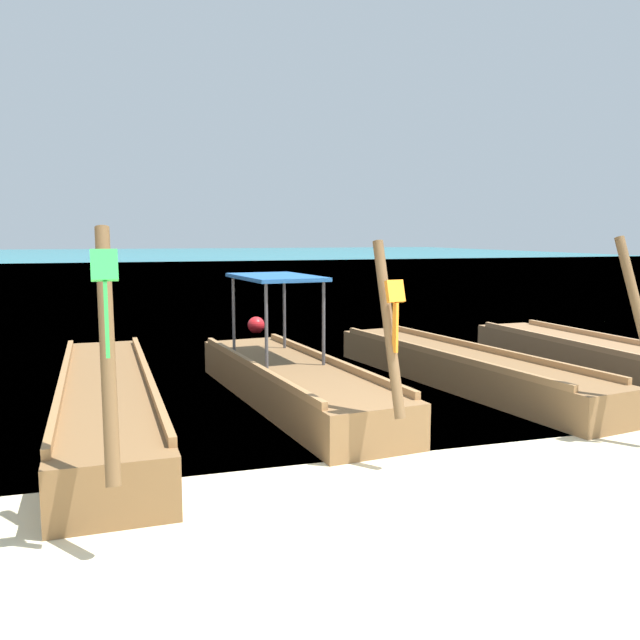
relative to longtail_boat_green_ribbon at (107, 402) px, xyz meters
The scene contains 7 objects.
ground 5.08m from the longtail_boat_green_ribbon, 54.76° to the right, with size 120.00×120.00×0.00m, color beige.
sea_water 57.83m from the longtail_boat_green_ribbon, 87.10° to the left, with size 120.00×120.00×0.00m, color #147A89.
longtail_boat_green_ribbon is the anchor object (origin of this frame).
longtail_boat_orange_ribbon 2.73m from the longtail_boat_green_ribbon, ahead, with size 1.94×6.09×2.50m.
longtail_boat_yellow_ribbon 5.82m from the longtail_boat_green_ribbon, ahead, with size 2.09×7.03×2.55m.
longtail_boat_blue_ribbon 8.76m from the longtail_boat_green_ribbon, ahead, with size 1.59×7.16×2.48m.
mooring_buoy_near 8.45m from the longtail_boat_green_ribbon, 64.51° to the left, with size 0.44×0.44×0.44m.
Camera 1 is at (-2.77, -4.99, 2.56)m, focal length 37.17 mm.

